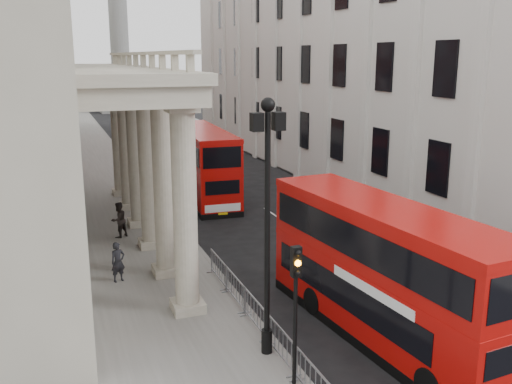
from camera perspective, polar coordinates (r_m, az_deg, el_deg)
name	(u,v)px	position (r m, az deg, el deg)	size (l,w,h in m)	color
sidewalk_west	(108,190)	(43.13, -14.54, 0.20)	(6.00, 140.00, 0.12)	slate
sidewalk_east	(312,174)	(47.51, 5.64, 1.77)	(3.00, 140.00, 0.12)	slate
kerb	(149,187)	(43.48, -10.68, 0.52)	(0.20, 140.00, 0.14)	slate
west_building_far	(15,53)	(91.96, -22.99, 12.66)	(9.00, 30.00, 20.00)	gray
east_building	(333,20)	(49.53, 7.67, 16.67)	(8.00, 55.00, 25.00)	beige
monument_column	(118,18)	(104.86, -13.62, 16.58)	(8.00, 8.00, 54.20)	#60605E
lamp_post_south	(267,212)	(17.69, 1.15, -2.03)	(1.05, 0.44, 8.32)	black
lamp_post_mid	(165,141)	(32.82, -9.05, 5.02)	(1.05, 0.44, 8.32)	black
lamp_post_north	(127,115)	(48.51, -12.78, 7.55)	(1.05, 0.44, 8.32)	black
traffic_light	(296,290)	(16.56, 4.01, -9.79)	(0.28, 0.33, 4.30)	black
crowd_barriers	(296,362)	(17.91, 4.00, -16.61)	(0.50, 18.75, 1.10)	gray
bus_near	(384,270)	(20.23, 12.66, -7.60)	(3.69, 11.19, 4.74)	#AB0B07
bus_far	(203,162)	(39.33, -5.33, 2.97)	(3.23, 11.26, 4.81)	#B80B08
pedestrian_a	(118,262)	(25.39, -13.64, -6.82)	(0.64, 0.42, 1.76)	black
pedestrian_b	(119,220)	(31.38, -13.56, -2.73)	(0.94, 0.73, 1.93)	black
pedestrian_c	(151,211)	(32.89, -10.43, -1.90)	(0.91, 0.59, 1.86)	black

